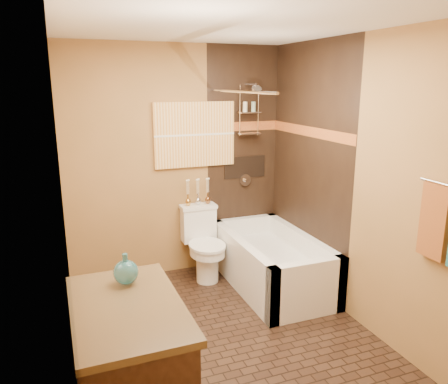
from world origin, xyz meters
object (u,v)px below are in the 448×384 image
bathtub (272,266)px  vanity (129,372)px  sunset_painting (195,135)px  toilet (204,243)px

bathtub → vanity: vanity is taller
sunset_painting → bathtub: size_ratio=0.60×
sunset_painting → bathtub: bearing=-50.4°
bathtub → toilet: 0.78m
toilet → bathtub: bearing=-37.8°
bathtub → vanity: bearing=-138.6°
toilet → vanity: bearing=-119.6°
sunset_painting → vanity: size_ratio=0.89×
vanity → sunset_painting: bearing=62.9°
sunset_painting → toilet: bearing=-90.0°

